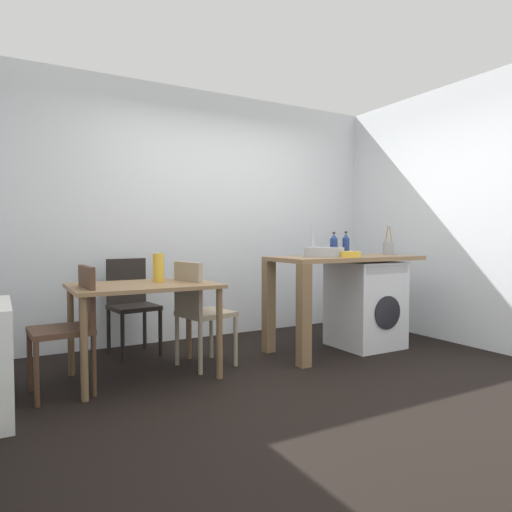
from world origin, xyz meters
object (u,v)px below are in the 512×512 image
chair_person_seat (72,322)px  chair_spare_by_wall (131,300)px  dining_table (144,296)px  washing_machine (365,304)px  vase (158,267)px  mixing_bowl (350,254)px  bottle_squat_brown (346,244)px  chair_opposite (199,308)px  bottle_tall_green (334,245)px  utensil_crock (388,248)px

chair_person_seat → chair_spare_by_wall: size_ratio=1.00×
dining_table → chair_person_seat: bearing=-170.1°
chair_person_seat → washing_machine: size_ratio=1.05×
chair_person_seat → vase: bearing=-77.8°
dining_table → mixing_bowl: size_ratio=5.47×
bottle_squat_brown → vase: bottle_squat_brown is taller
dining_table → washing_machine: size_ratio=1.28×
chair_opposite → vase: (-0.33, 0.06, 0.35)m
chair_spare_by_wall → chair_person_seat: bearing=46.3°
chair_spare_by_wall → bottle_tall_green: size_ratio=3.78×
chair_person_seat → chair_opposite: bearing=-86.2°
chair_opposite → utensil_crock: bearing=76.2°
bottle_squat_brown → mixing_bowl: (-0.27, -0.37, -0.08)m
washing_machine → dining_table: bearing=177.3°
vase → dining_table: bearing=-146.3°
chair_spare_by_wall → utensil_crock: 2.68m
chair_opposite → bottle_squat_brown: (1.63, 0.03, 0.52)m
bottle_squat_brown → washing_machine: bearing=-56.7°
washing_machine → chair_spare_by_wall: bearing=157.6°
chair_person_seat → washing_machine: 2.77m
chair_spare_by_wall → bottle_squat_brown: (2.02, -0.71, 0.52)m
dining_table → washing_machine: (2.22, -0.11, -0.21)m
chair_spare_by_wall → washing_machine: 2.31m
washing_machine → vase: (-2.07, 0.21, 0.43)m
bottle_tall_green → mixing_bowl: (-0.16, -0.43, -0.08)m
dining_table → bottle_squat_brown: size_ratio=4.49×
dining_table → chair_opposite: (0.48, 0.04, -0.14)m
chair_opposite → bottle_squat_brown: size_ratio=3.68×
bottle_squat_brown → chair_opposite: bearing=-179.0°
washing_machine → mixing_bowl: size_ratio=4.28×
bottle_squat_brown → mixing_bowl: 0.46m
dining_table → chair_person_seat: 0.57m
vase → bottle_tall_green: bearing=0.8°
bottle_tall_green → vase: bearing=-179.2°
chair_person_seat → dining_table: bearing=-83.5°
vase → chair_opposite: bearing=-11.2°
washing_machine → chair_person_seat: bearing=179.8°
washing_machine → utensil_crock: utensil_crock is taller
bottle_squat_brown → bottle_tall_green: bearing=150.0°
bottle_tall_green → utensil_crock: utensil_crock is taller
chair_person_seat → chair_opposite: size_ratio=1.00×
washing_machine → bottle_tall_green: 0.68m
mixing_bowl → dining_table: bearing=170.7°
utensil_crock → bottle_tall_green: bearing=162.9°
chair_person_seat → bottle_tall_green: 2.61m
utensil_crock → vase: bearing=176.4°
chair_opposite → mixing_bowl: size_ratio=4.48×
chair_opposite → chair_spare_by_wall: bearing=-163.7°
dining_table → chair_spare_by_wall: (0.09, 0.77, -0.14)m
washing_machine → bottle_tall_green: bottle_tall_green is taller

